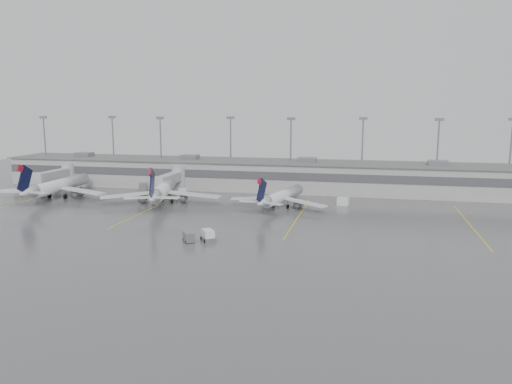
% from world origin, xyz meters
% --- Properties ---
extents(ground, '(260.00, 260.00, 0.00)m').
position_xyz_m(ground, '(0.00, 0.00, 0.00)').
color(ground, '#525255').
rests_on(ground, ground).
extents(terminal, '(152.00, 17.00, 9.45)m').
position_xyz_m(terminal, '(-0.01, 57.98, 4.17)').
color(terminal, '#9C9C97').
rests_on(terminal, ground).
extents(light_masts, '(142.40, 8.00, 20.60)m').
position_xyz_m(light_masts, '(0.00, 63.75, 12.03)').
color(light_masts, gray).
rests_on(light_masts, ground).
extents(jet_bridge_left, '(4.00, 17.20, 7.00)m').
position_xyz_m(jet_bridge_left, '(-55.50, 45.72, 3.87)').
color(jet_bridge_left, '#A3A5A8').
rests_on(jet_bridge_left, ground).
extents(jet_bridge_right, '(4.00, 17.20, 7.00)m').
position_xyz_m(jet_bridge_right, '(-20.50, 45.72, 3.87)').
color(jet_bridge_right, '#A3A5A8').
rests_on(jet_bridge_right, ground).
extents(stand_markings, '(105.25, 40.00, 0.01)m').
position_xyz_m(stand_markings, '(-0.00, 24.00, 0.01)').
color(stand_markings, yellow).
rests_on(stand_markings, ground).
extents(jet_far_left, '(29.26, 32.84, 10.62)m').
position_xyz_m(jet_far_left, '(-46.86, 31.83, 3.30)').
color(jet_far_left, silver).
rests_on(jet_far_left, ground).
extents(jet_mid_left, '(28.77, 32.65, 10.76)m').
position_xyz_m(jet_mid_left, '(-17.43, 31.41, 3.34)').
color(jet_mid_left, silver).
rests_on(jet_mid_left, ground).
extents(jet_mid_right, '(23.59, 26.73, 8.77)m').
position_xyz_m(jet_mid_right, '(12.13, 32.54, 2.73)').
color(jet_mid_right, silver).
rests_on(jet_mid_right, ground).
extents(baggage_tug, '(3.44, 3.75, 2.06)m').
position_xyz_m(baggage_tug, '(4.60, 0.18, 0.80)').
color(baggage_tug, white).
rests_on(baggage_tug, ground).
extents(baggage_cart, '(2.88, 3.16, 1.77)m').
position_xyz_m(baggage_cart, '(1.40, -1.02, 0.92)').
color(baggage_cart, slate).
rests_on(baggage_cart, ground).
extents(gse_uld_a, '(2.84, 2.42, 1.70)m').
position_xyz_m(gse_uld_a, '(-50.82, 36.46, 0.85)').
color(gse_uld_a, white).
rests_on(gse_uld_a, ground).
extents(gse_uld_b, '(2.52, 1.82, 1.67)m').
position_xyz_m(gse_uld_b, '(-16.94, 43.98, 0.84)').
color(gse_uld_b, white).
rests_on(gse_uld_b, ground).
extents(gse_uld_c, '(2.96, 2.28, 1.88)m').
position_xyz_m(gse_uld_c, '(26.29, 38.58, 0.94)').
color(gse_uld_c, white).
rests_on(gse_uld_c, ground).
extents(gse_loader, '(3.14, 3.82, 2.06)m').
position_xyz_m(gse_loader, '(-30.34, 47.40, 1.03)').
color(gse_loader, slate).
rests_on(gse_loader, ground).
extents(cone_a, '(0.41, 0.41, 0.65)m').
position_xyz_m(cone_a, '(-57.68, 31.78, 0.32)').
color(cone_a, orange).
rests_on(cone_a, ground).
extents(cone_b, '(0.42, 0.42, 0.67)m').
position_xyz_m(cone_b, '(-14.20, 39.72, 0.33)').
color(cone_b, orange).
rests_on(cone_b, ground).
extents(cone_c, '(0.43, 0.43, 0.69)m').
position_xyz_m(cone_c, '(21.06, 39.44, 0.35)').
color(cone_c, orange).
rests_on(cone_c, ground).
extents(cone_d, '(0.42, 0.42, 0.67)m').
position_xyz_m(cone_d, '(54.46, 34.65, 0.33)').
color(cone_d, orange).
rests_on(cone_d, ground).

